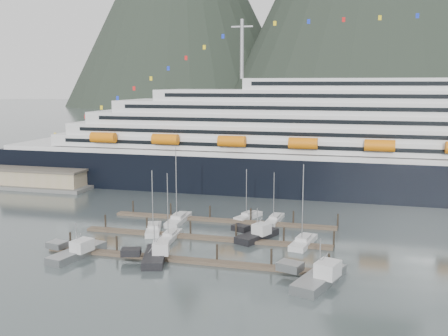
{
  "coord_description": "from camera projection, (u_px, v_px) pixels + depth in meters",
  "views": [
    {
      "loc": [
        23.59,
        -88.02,
        28.91
      ],
      "look_at": [
        -6.18,
        22.0,
        10.53
      ],
      "focal_mm": 42.0,
      "sensor_mm": 36.0,
      "label": 1
    }
  ],
  "objects": [
    {
      "name": "ground",
      "position": [
        225.0,
        246.0,
        94.57
      ],
      "size": [
        1600.0,
        1600.0,
        0.0
      ],
      "primitive_type": "plane",
      "color": "#495657",
      "rests_on": "ground"
    },
    {
      "name": "cruise_ship",
      "position": [
        390.0,
        149.0,
        137.27
      ],
      "size": [
        210.0,
        30.4,
        50.3
      ],
      "color": "black",
      "rests_on": "ground"
    },
    {
      "name": "warehouse",
      "position": [
        25.0,
        176.0,
        152.8
      ],
      "size": [
        46.0,
        20.0,
        5.8
      ],
      "color": "#595956",
      "rests_on": "ground"
    },
    {
      "name": "dock_near",
      "position": [
        181.0,
        259.0,
        86.31
      ],
      "size": [
        48.18,
        2.28,
        3.2
      ],
      "color": "#45382C",
      "rests_on": "ground"
    },
    {
      "name": "dock_mid",
      "position": [
        204.0,
        237.0,
        98.7
      ],
      "size": [
        48.18,
        2.28,
        3.2
      ],
      "color": "#45382C",
      "rests_on": "ground"
    },
    {
      "name": "dock_far",
      "position": [
        222.0,
        220.0,
        111.09
      ],
      "size": [
        48.18,
        2.28,
        3.2
      ],
      "color": "#45382C",
      "rests_on": "ground"
    },
    {
      "name": "sailboat_a",
      "position": [
        153.0,
        230.0,
        103.25
      ],
      "size": [
        5.61,
        9.7,
        12.94
      ],
      "rotation": [
        0.0,
        0.0,
        1.91
      ],
      "color": "silver",
      "rests_on": "ground"
    },
    {
      "name": "sailboat_c",
      "position": [
        170.0,
        237.0,
        98.57
      ],
      "size": [
        2.89,
        8.91,
        13.1
      ],
      "rotation": [
        0.0,
        0.0,
        1.63
      ],
      "color": "silver",
      "rests_on": "ground"
    },
    {
      "name": "sailboat_e",
      "position": [
        178.0,
        220.0,
        110.6
      ],
      "size": [
        3.36,
        11.05,
        16.58
      ],
      "rotation": [
        0.0,
        0.0,
        1.62
      ],
      "color": "silver",
      "rests_on": "ground"
    },
    {
      "name": "sailboat_f",
      "position": [
        248.0,
        217.0,
        113.6
      ],
      "size": [
        5.04,
        8.44,
        11.32
      ],
      "rotation": [
        0.0,
        0.0,
        1.21
      ],
      "color": "silver",
      "rests_on": "ground"
    },
    {
      "name": "sailboat_g",
      "position": [
        274.0,
        220.0,
        111.0
      ],
      "size": [
        2.93,
        9.37,
        11.08
      ],
      "rotation": [
        0.0,
        0.0,
        1.5
      ],
      "color": "silver",
      "rests_on": "ground"
    },
    {
      "name": "sailboat_h",
      "position": [
        303.0,
        243.0,
        94.82
      ],
      "size": [
        4.34,
        9.89,
        15.41
      ],
      "rotation": [
        0.0,
        0.0,
        1.4
      ],
      "color": "silver",
      "rests_on": "ground"
    },
    {
      "name": "trawler_a",
      "position": [
        76.0,
        251.0,
        88.6
      ],
      "size": [
        8.86,
        12.1,
        6.39
      ],
      "rotation": [
        0.0,
        0.0,
        1.37
      ],
      "color": "gray",
      "rests_on": "ground"
    },
    {
      "name": "trawler_b",
      "position": [
        154.0,
        255.0,
        86.48
      ],
      "size": [
        8.68,
        10.78,
        6.64
      ],
      "rotation": [
        0.0,
        0.0,
        1.87
      ],
      "color": "black",
      "rests_on": "ground"
    },
    {
      "name": "trawler_d",
      "position": [
        318.0,
        277.0,
        76.62
      ],
      "size": [
        10.34,
        13.04,
        7.46
      ],
      "rotation": [
        0.0,
        0.0,
        1.26
      ],
      "color": "gray",
      "rests_on": "ground"
    },
    {
      "name": "trawler_e",
      "position": [
        257.0,
        234.0,
        98.49
      ],
      "size": [
        8.93,
        10.6,
        6.55
      ],
      "rotation": [
        0.0,
        0.0,
        1.16
      ],
      "color": "black",
      "rests_on": "ground"
    }
  ]
}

